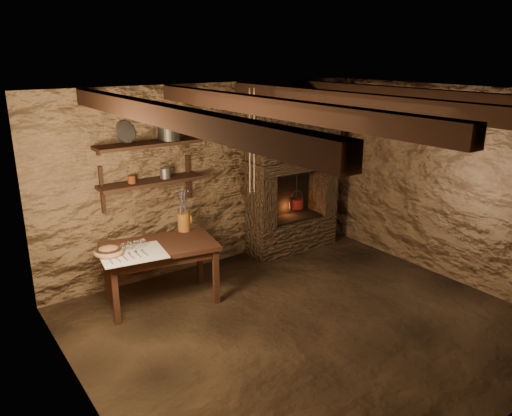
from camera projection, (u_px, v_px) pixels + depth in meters
floor at (305, 324)px, 5.30m from camera, size 4.50×4.50×0.00m
back_wall at (207, 177)px, 6.50m from camera, size 4.50×0.04×2.40m
front_wall at (502, 294)px, 3.39m from camera, size 4.50×0.04×2.40m
left_wall at (79, 273)px, 3.71m from camera, size 0.04×4.00×2.40m
right_wall at (446, 184)px, 6.18m from camera, size 0.04×4.00×2.40m
ceiling at (312, 94)px, 4.58m from camera, size 4.50×4.00×0.04m
beam_far_left at (163, 115)px, 3.78m from camera, size 0.14×3.95×0.16m
beam_mid_left at (269, 107)px, 4.33m from camera, size 0.14×3.95×0.16m
beam_mid_right at (351, 101)px, 4.89m from camera, size 0.14×3.95×0.16m
beam_far_right at (416, 96)px, 5.44m from camera, size 0.14×3.95×0.16m
shelf_lower at (151, 182)px, 5.88m from camera, size 1.25×0.30×0.04m
shelf_upper at (149, 144)px, 5.74m from camera, size 1.25×0.30×0.04m
hearth at (293, 166)px, 7.00m from camera, size 1.43×0.51×2.30m
work_table at (161, 271)px, 5.67m from camera, size 1.35×0.93×0.71m
linen_cloth at (133, 254)px, 5.30m from camera, size 0.74×0.63×0.01m
pewter_cutlery_row at (133, 254)px, 5.28m from camera, size 0.59×0.30×0.01m
drinking_glasses at (130, 246)px, 5.40m from camera, size 0.22×0.06×0.09m
stoneware_jug at (184, 213)px, 5.94m from camera, size 0.19×0.19×0.51m
wooden_bowl at (109, 252)px, 5.27m from camera, size 0.41×0.41×0.11m
iron_stockpot at (169, 132)px, 5.85m from camera, size 0.30×0.30×0.20m
tin_pan at (125, 132)px, 5.65m from camera, size 0.27×0.18×0.25m
small_kettle at (165, 173)px, 5.96m from camera, size 0.18×0.13×0.19m
rusty_tin at (132, 179)px, 5.73m from camera, size 0.11×0.11×0.09m
red_pot at (296, 203)px, 7.14m from camera, size 0.23×0.23×0.54m
hanging_ropes at (252, 142)px, 5.61m from camera, size 0.08×0.08×1.20m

